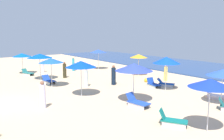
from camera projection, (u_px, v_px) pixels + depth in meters
ocean at (209, 69)px, 28.36m from camera, size 60.00×11.86×0.12m
umbrella_0 at (40, 56)px, 21.73m from camera, size 2.35×2.35×2.51m
umbrella_1 at (166, 60)px, 17.71m from camera, size 2.13×2.13×2.64m
lounge_chair_1_0 at (153, 84)px, 19.17m from camera, size 1.41×0.87×0.70m
lounge_chair_1_1 at (165, 83)px, 19.32m from camera, size 1.52×1.16×0.66m
umbrella_2 at (134, 67)px, 14.56m from camera, size 2.42×2.42×2.55m
lounge_chair_2_0 at (137, 102)px, 13.96m from camera, size 1.57×0.87×0.78m
umbrella_3 at (98, 51)px, 28.08m from camera, size 1.99×1.99×2.45m
umbrella_4 at (22, 55)px, 24.96m from camera, size 2.01×2.01×2.28m
lounge_chair_4_0 at (28, 73)px, 24.38m from camera, size 1.57×1.04×0.66m
umbrella_5 at (81, 64)px, 16.02m from camera, size 2.15×2.15×2.53m
umbrella_6 at (139, 56)px, 23.93m from camera, size 1.83×1.83×2.27m
umbrella_7 at (51, 60)px, 18.81m from camera, size 2.03×2.03×2.42m
lounge_chair_7_0 at (49, 80)px, 20.45m from camera, size 1.57×0.84×0.69m
umbrella_8 at (223, 73)px, 14.18m from camera, size 2.00×2.00×2.24m
lounge_chair_8_1 at (214, 95)px, 15.73m from camera, size 1.45×1.06×0.64m
umbrella_9 at (210, 83)px, 10.13m from camera, size 1.94×1.94×2.46m
lounge_chair_9_0 at (172, 120)px, 11.07m from camera, size 1.42×1.16×0.78m
beachgoer_0 at (43, 96)px, 13.59m from camera, size 0.40×0.40×1.66m
beachgoer_1 at (114, 76)px, 19.82m from camera, size 0.53×0.53×1.72m
beachgoer_2 at (65, 70)px, 22.89m from camera, size 0.42×0.42×1.62m
beachgoer_3 at (73, 64)px, 27.07m from camera, size 0.39×0.39×1.69m
beachgoer_4 at (43, 66)px, 26.14m from camera, size 0.31×0.31×1.49m
beachgoer_5 at (86, 78)px, 19.12m from camera, size 0.45×0.45×1.63m
beachgoer_6 at (166, 73)px, 21.47m from camera, size 0.40×0.40×1.51m
beach_ball_0 at (146, 80)px, 20.99m from camera, size 0.35×0.35×0.35m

